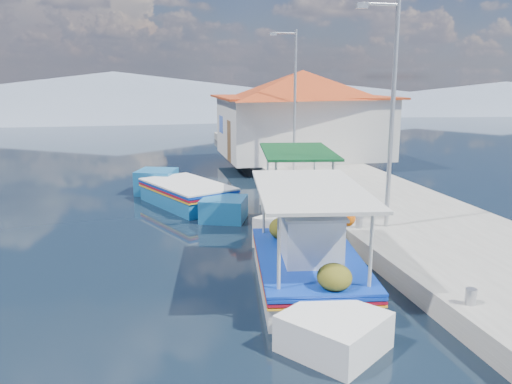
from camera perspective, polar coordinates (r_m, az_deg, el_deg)
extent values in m
plane|color=black|center=(11.78, -2.17, -10.17)|extent=(160.00, 160.00, 0.00)
cube|color=#ABA9A0|center=(18.93, 12.28, -0.84)|extent=(5.00, 44.00, 0.50)
cylinder|color=#A5A8AD|center=(10.35, 22.65, -10.61)|extent=(0.20, 0.20, 0.30)
cylinder|color=#A5A8AD|center=(14.46, 11.34, -3.33)|extent=(0.20, 0.20, 0.30)
cylinder|color=#A5A8AD|center=(19.93, 4.44, 1.26)|extent=(0.20, 0.20, 0.30)
cylinder|color=#A5A8AD|center=(25.65, 0.56, 3.84)|extent=(0.20, 0.20, 0.30)
cube|color=white|center=(11.63, 5.78, -9.40)|extent=(2.75, 4.48, 0.92)
cube|color=white|center=(13.98, 0.60, -5.01)|extent=(2.14, 2.14, 1.02)
cube|color=white|center=(9.54, 13.40, -14.88)|extent=(2.08, 2.08, 0.87)
cube|color=#0C34A8|center=(11.48, 5.83, -7.43)|extent=(2.83, 4.61, 0.06)
cube|color=maroon|center=(11.51, 5.82, -7.79)|extent=(2.83, 4.61, 0.05)
cube|color=#FFB01C|center=(11.53, 5.81, -8.11)|extent=(2.83, 4.61, 0.04)
cube|color=#0C34A8|center=(11.46, 5.84, -7.11)|extent=(2.85, 4.58, 0.05)
cube|color=brown|center=(11.47, 5.83, -7.25)|extent=(2.57, 4.37, 0.05)
cube|color=white|center=(11.05, 6.58, -5.12)|extent=(1.35, 1.42, 1.06)
cube|color=silver|center=(10.90, 6.65, -2.35)|extent=(1.47, 1.54, 0.06)
cylinder|color=beige|center=(12.46, -1.28, -1.83)|extent=(0.07, 0.07, 1.55)
cylinder|color=beige|center=(13.12, 5.73, -1.15)|extent=(0.07, 0.07, 1.55)
cylinder|color=beige|center=(9.36, 6.19, -6.85)|extent=(0.07, 0.07, 1.55)
cylinder|color=beige|center=(10.23, 14.74, -5.51)|extent=(0.07, 0.07, 1.55)
cube|color=silver|center=(11.04, 6.01, 0.34)|extent=(2.86, 4.50, 0.07)
ellipsoid|color=#424612|center=(12.39, 1.41, -4.31)|extent=(0.74, 0.81, 0.55)
ellipsoid|color=#424612|center=(13.09, 3.33, -3.60)|extent=(0.62, 0.68, 0.46)
ellipsoid|color=#424612|center=(10.06, 11.42, -8.83)|extent=(0.66, 0.72, 0.49)
sphere|color=#D25206|center=(12.18, 8.73, -2.55)|extent=(0.39, 0.39, 0.39)
cube|color=white|center=(16.42, 4.48, -2.74)|extent=(2.61, 4.03, 0.96)
cube|color=white|center=(18.61, 1.04, -0.49)|extent=(2.02, 2.02, 1.06)
cube|color=white|center=(14.37, 8.82, -5.11)|extent=(1.97, 1.97, 0.91)
cube|color=#0C34A8|center=(16.31, 4.51, -1.24)|extent=(2.68, 4.15, 0.06)
cube|color=maroon|center=(16.33, 4.50, -1.52)|extent=(2.68, 4.15, 0.05)
cube|color=#FFB01C|center=(16.35, 4.50, -1.76)|extent=(2.68, 4.15, 0.04)
cube|color=#196097|center=(16.29, 4.51, -1.00)|extent=(2.70, 4.11, 0.05)
cube|color=brown|center=(16.30, 4.51, -1.11)|extent=(2.44, 3.93, 0.05)
cylinder|color=beige|center=(17.22, -0.18, 2.41)|extent=(0.07, 0.07, 1.61)
cylinder|color=beige|center=(17.87, 4.62, 2.74)|extent=(0.07, 0.07, 1.61)
cylinder|color=beige|center=(14.40, 4.48, 0.34)|extent=(0.07, 0.07, 1.61)
cylinder|color=beige|center=(15.17, 9.94, 0.83)|extent=(0.07, 0.07, 1.61)
cube|color=#0E461F|center=(16.00, 4.61, 4.51)|extent=(2.71, 4.04, 0.07)
cube|color=#196097|center=(18.84, -7.58, -0.76)|extent=(3.32, 4.20, 1.04)
cube|color=#196097|center=(21.12, -5.38, 1.12)|extent=(1.83, 1.83, 1.15)
cube|color=#196097|center=(16.65, -10.29, -2.63)|extent=(1.78, 1.78, 0.98)
cube|color=#0C34A8|center=(18.73, -7.62, 0.68)|extent=(3.42, 4.33, 0.07)
cube|color=maroon|center=(18.75, -7.62, 0.41)|extent=(3.42, 4.33, 0.05)
cube|color=#FFB01C|center=(18.77, -7.61, 0.19)|extent=(3.42, 4.33, 0.04)
cube|color=white|center=(18.72, -7.63, 0.90)|extent=(3.42, 4.30, 0.05)
cube|color=brown|center=(18.72, -7.63, 0.81)|extent=(3.14, 4.07, 0.05)
cube|color=silver|center=(27.07, 5.08, 7.14)|extent=(8.00, 6.00, 3.00)
cube|color=#AE3B18|center=(26.96, 5.14, 10.42)|extent=(8.64, 6.48, 0.10)
pyramid|color=#AE3B18|center=(26.95, 5.17, 11.80)|extent=(10.49, 10.49, 1.40)
cube|color=brown|center=(25.22, -2.95, 5.63)|extent=(0.06, 1.00, 2.00)
cube|color=#0C34A8|center=(27.62, -3.84, 7.48)|extent=(0.06, 1.20, 0.90)
cylinder|color=#A5A8AD|center=(14.31, 14.80, 7.95)|extent=(0.12, 0.12, 6.00)
cylinder|color=#A5A8AD|center=(14.16, 13.57, 19.54)|extent=(1.00, 0.08, 0.08)
cube|color=#A5A8AD|center=(13.95, 11.60, 19.54)|extent=(0.30, 0.14, 0.14)
cylinder|color=#A5A8AD|center=(22.68, 4.31, 9.90)|extent=(0.12, 0.12, 6.00)
cylinder|color=#A5A8AD|center=(22.58, 3.16, 17.14)|extent=(1.00, 0.08, 0.08)
cube|color=#A5A8AD|center=(22.45, 1.87, 17.05)|extent=(0.30, 0.14, 0.14)
cone|color=slate|center=(66.80, -15.36, 10.37)|extent=(96.00, 96.00, 5.50)
cone|color=slate|center=(71.98, 9.66, 10.08)|extent=(76.80, 76.80, 3.80)
cone|color=slate|center=(84.56, 25.80, 9.51)|extent=(89.60, 89.60, 4.20)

